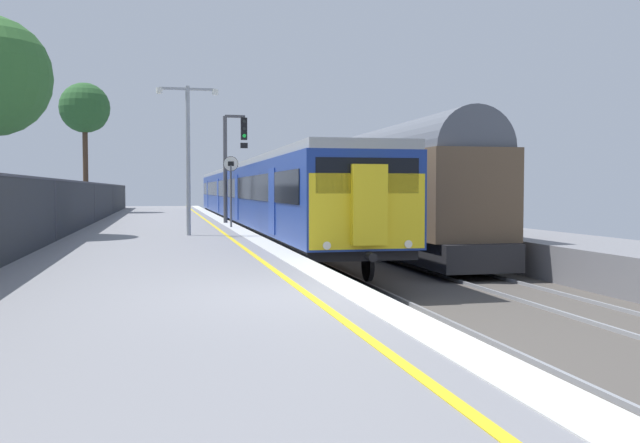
% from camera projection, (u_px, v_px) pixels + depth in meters
% --- Properties ---
extents(ground, '(17.40, 110.00, 1.21)m').
position_uv_depth(ground, '(500.00, 328.00, 10.61)').
color(ground, gray).
extents(commuter_train_at_platform, '(2.83, 40.81, 3.81)m').
position_uv_depth(commuter_train_at_platform, '(254.00, 194.00, 35.17)').
color(commuter_train_at_platform, navy).
rests_on(commuter_train_at_platform, ground).
extents(freight_train_adjacent_track, '(2.60, 30.16, 4.79)m').
position_uv_depth(freight_train_adjacent_track, '(345.00, 187.00, 33.31)').
color(freight_train_adjacent_track, '#232326').
rests_on(freight_train_adjacent_track, ground).
extents(signal_gantry, '(1.10, 0.24, 4.85)m').
position_uv_depth(signal_gantry, '(231.00, 155.00, 31.26)').
color(signal_gantry, '#47474C').
rests_on(signal_gantry, ground).
extents(speed_limit_sign, '(0.59, 0.08, 2.82)m').
position_uv_depth(speed_limit_sign, '(231.00, 182.00, 27.60)').
color(speed_limit_sign, '#59595B').
rests_on(speed_limit_sign, ground).
extents(platform_lamp_mid, '(2.00, 0.20, 4.89)m').
position_uv_depth(platform_lamp_mid, '(188.00, 146.00, 22.79)').
color(platform_lamp_mid, '#93999E').
rests_on(platform_lamp_mid, ground).
extents(background_tree_centre, '(3.27, 3.27, 8.52)m').
position_uv_depth(background_tree_centre, '(86.00, 110.00, 45.89)').
color(background_tree_centre, '#473323').
rests_on(background_tree_centre, ground).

